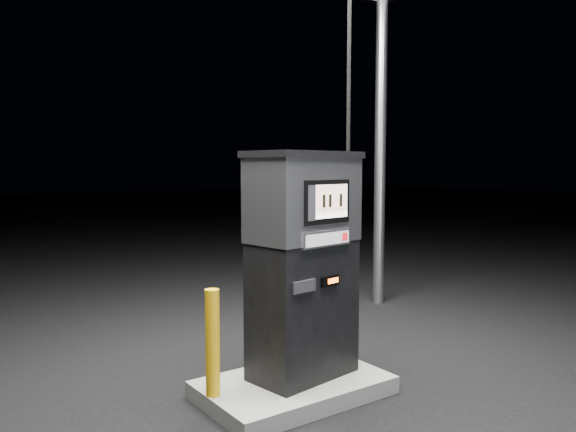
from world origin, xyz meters
TOP-DOWN VIEW (x-y plane):
  - ground at (0.00, 0.00)m, footprint 80.00×80.00m
  - pump_island at (0.00, 0.00)m, footprint 1.60×1.00m
  - fuel_dispenser at (0.12, 0.02)m, footprint 1.13×0.73m
  - bollard_left at (-0.74, 0.09)m, footprint 0.15×0.15m
  - bollard_right at (0.74, 0.15)m, footprint 0.13×0.13m

SIDE VIEW (x-z plane):
  - ground at x=0.00m, z-range 0.00..0.00m
  - pump_island at x=0.00m, z-range 0.00..0.15m
  - bollard_right at x=0.74m, z-range 0.15..0.92m
  - bollard_left at x=-0.74m, z-range 0.15..1.03m
  - fuel_dispenser at x=0.12m, z-range -0.89..3.23m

